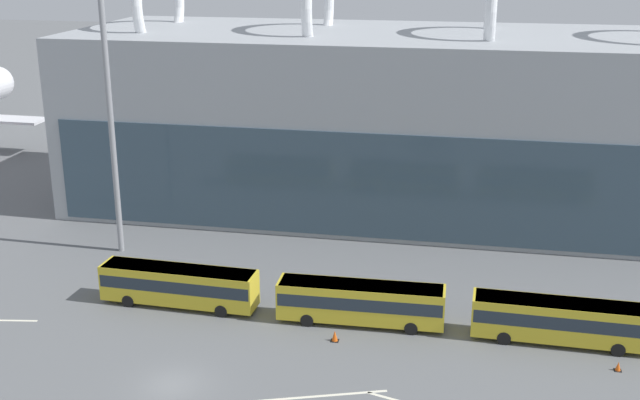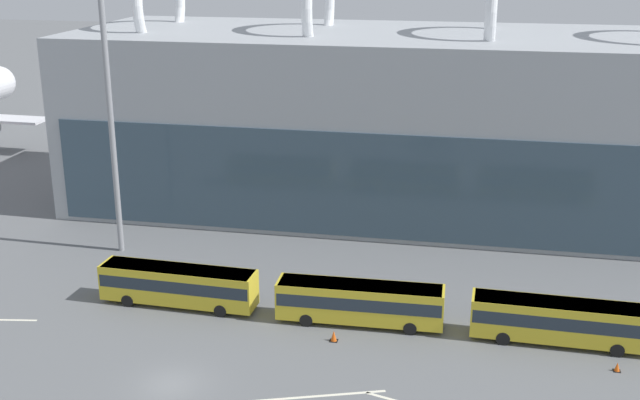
{
  "view_description": "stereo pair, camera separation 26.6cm",
  "coord_description": "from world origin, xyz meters",
  "px_view_note": "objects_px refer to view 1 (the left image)",
  "views": [
    {
      "loc": [
        18.56,
        -43.71,
        28.16
      ],
      "look_at": [
        4.35,
        28.25,
        4.0
      ],
      "focal_mm": 45.0,
      "sensor_mm": 36.0,
      "label": 1
    },
    {
      "loc": [
        18.82,
        -43.66,
        28.16
      ],
      "look_at": [
        4.35,
        28.25,
        4.0
      ],
      "focal_mm": 45.0,
      "sensor_mm": 36.0,
      "label": 2
    }
  ],
  "objects_px": {
    "floodlight_mast": "(104,44)",
    "traffic_cone_1": "(618,366)",
    "shuttle_bus_0": "(179,284)",
    "airliner_at_gate_far": "(284,120)",
    "shuttle_bus_2": "(561,319)",
    "traffic_cone_0": "(335,336)",
    "shuttle_bus_1": "(361,301)"
  },
  "relations": [
    {
      "from": "shuttle_bus_0",
      "to": "floodlight_mast",
      "type": "height_order",
      "value": "floodlight_mast"
    },
    {
      "from": "shuttle_bus_2",
      "to": "airliner_at_gate_far",
      "type": "bearing_deg",
      "value": 125.7
    },
    {
      "from": "shuttle_bus_1",
      "to": "shuttle_bus_2",
      "type": "bearing_deg",
      "value": -2.22
    },
    {
      "from": "shuttle_bus_0",
      "to": "shuttle_bus_2",
      "type": "bearing_deg",
      "value": 1.16
    },
    {
      "from": "shuttle_bus_2",
      "to": "traffic_cone_0",
      "type": "xyz_separation_m",
      "value": [
        -16.08,
        -2.92,
        -1.49
      ]
    },
    {
      "from": "shuttle_bus_0",
      "to": "floodlight_mast",
      "type": "bearing_deg",
      "value": 135.64
    },
    {
      "from": "shuttle_bus_0",
      "to": "shuttle_bus_1",
      "type": "height_order",
      "value": "same"
    },
    {
      "from": "airliner_at_gate_far",
      "to": "shuttle_bus_0",
      "type": "bearing_deg",
      "value": -176.48
    },
    {
      "from": "floodlight_mast",
      "to": "shuttle_bus_2",
      "type": "bearing_deg",
      "value": -15.32
    },
    {
      "from": "shuttle_bus_0",
      "to": "traffic_cone_1",
      "type": "distance_m",
      "value": 33.2
    },
    {
      "from": "airliner_at_gate_far",
      "to": "floodlight_mast",
      "type": "height_order",
      "value": "floodlight_mast"
    },
    {
      "from": "airliner_at_gate_far",
      "to": "shuttle_bus_2",
      "type": "height_order",
      "value": "airliner_at_gate_far"
    },
    {
      "from": "shuttle_bus_0",
      "to": "traffic_cone_0",
      "type": "height_order",
      "value": "shuttle_bus_0"
    },
    {
      "from": "traffic_cone_0",
      "to": "shuttle_bus_1",
      "type": "bearing_deg",
      "value": 65.56
    },
    {
      "from": "floodlight_mast",
      "to": "traffic_cone_1",
      "type": "bearing_deg",
      "value": -18.21
    },
    {
      "from": "traffic_cone_0",
      "to": "traffic_cone_1",
      "type": "distance_m",
      "value": 19.71
    },
    {
      "from": "shuttle_bus_0",
      "to": "shuttle_bus_1",
      "type": "bearing_deg",
      "value": 1.02
    },
    {
      "from": "shuttle_bus_1",
      "to": "floodlight_mast",
      "type": "distance_m",
      "value": 31.67
    },
    {
      "from": "shuttle_bus_0",
      "to": "shuttle_bus_2",
      "type": "distance_m",
      "value": 29.31
    },
    {
      "from": "traffic_cone_1",
      "to": "floodlight_mast",
      "type": "bearing_deg",
      "value": 161.79
    },
    {
      "from": "airliner_at_gate_far",
      "to": "traffic_cone_0",
      "type": "xyz_separation_m",
      "value": [
        15.84,
        -49.82,
        -4.62
      ]
    },
    {
      "from": "shuttle_bus_0",
      "to": "traffic_cone_0",
      "type": "relative_size",
      "value": 15.48
    },
    {
      "from": "traffic_cone_0",
      "to": "traffic_cone_1",
      "type": "relative_size",
      "value": 1.27
    },
    {
      "from": "shuttle_bus_2",
      "to": "floodlight_mast",
      "type": "distance_m",
      "value": 43.99
    },
    {
      "from": "shuttle_bus_2",
      "to": "floodlight_mast",
      "type": "xyz_separation_m",
      "value": [
        -38.96,
        10.68,
        17.41
      ]
    },
    {
      "from": "floodlight_mast",
      "to": "shuttle_bus_0",
      "type": "bearing_deg",
      "value": -46.5
    },
    {
      "from": "airliner_at_gate_far",
      "to": "traffic_cone_1",
      "type": "xyz_separation_m",
      "value": [
        35.55,
        -50.24,
        -4.7
      ]
    },
    {
      "from": "shuttle_bus_2",
      "to": "floodlight_mast",
      "type": "bearing_deg",
      "value": 166.13
    },
    {
      "from": "floodlight_mast",
      "to": "traffic_cone_0",
      "type": "bearing_deg",
      "value": -30.72
    },
    {
      "from": "shuttle_bus_2",
      "to": "traffic_cone_1",
      "type": "xyz_separation_m",
      "value": [
        3.63,
        -3.33,
        -1.58
      ]
    },
    {
      "from": "airliner_at_gate_far",
      "to": "shuttle_bus_2",
      "type": "relative_size",
      "value": 3.24
    },
    {
      "from": "traffic_cone_0",
      "to": "airliner_at_gate_far",
      "type": "bearing_deg",
      "value": 107.64
    }
  ]
}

